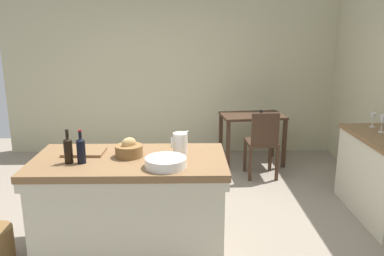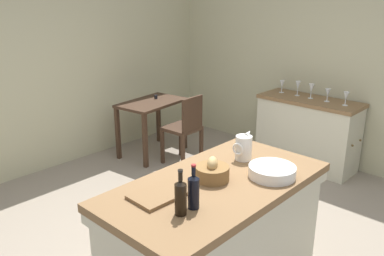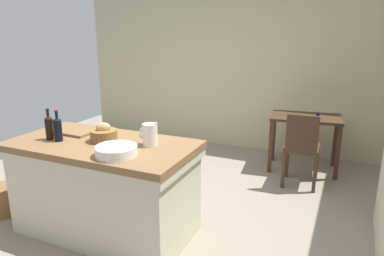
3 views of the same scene
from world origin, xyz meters
The scene contains 12 objects.
ground_plane centered at (0.00, 0.00, 0.00)m, with size 6.76×6.76×0.00m, color gray.
wall_back centered at (0.00, 2.60, 1.30)m, with size 5.32×0.12×2.60m, color #B7B28E.
island_table centered at (-0.31, -0.42, 0.48)m, with size 1.68×0.87×0.89m.
writing_desk centered at (1.16, 1.95, 0.63)m, with size 0.96×0.67×0.80m.
wooden_chair centered at (1.21, 1.36, 0.50)m, with size 0.42×0.42×0.92m.
pitcher centered at (0.13, -0.32, 0.99)m, with size 0.17×0.13×0.24m.
wash_bowl centered at (0.02, -0.66, 0.93)m, with size 0.34×0.34×0.08m, color silver.
bread_basket centered at (-0.32, -0.38, 0.95)m, with size 0.24×0.24×0.17m.
cutting_board centered at (-0.73, -0.28, 0.90)m, with size 0.36×0.25×0.02m, color brown.
wine_bottle_dark centered at (-0.69, -0.55, 1.00)m, with size 0.07×0.07×0.29m.
wine_bottle_amber centered at (-0.79, -0.54, 1.00)m, with size 0.07×0.07×0.29m.
wicker_hamper centered at (-1.49, -0.57, 0.15)m, with size 0.31×0.31×0.30m, color brown.
Camera 3 is at (1.67, -2.88, 1.87)m, focal length 33.58 mm.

